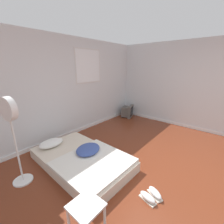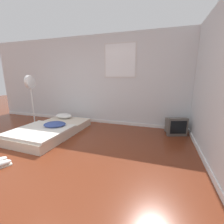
{
  "view_description": "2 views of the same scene",
  "coord_description": "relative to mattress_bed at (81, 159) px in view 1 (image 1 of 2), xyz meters",
  "views": [
    {
      "loc": [
        -2.29,
        -0.61,
        1.88
      ],
      "look_at": [
        0.76,
        1.96,
        0.64
      ],
      "focal_mm": 24.0,
      "sensor_mm": 36.0,
      "label": 1
    },
    {
      "loc": [
        1.83,
        -1.47,
        1.41
      ],
      "look_at": [
        0.77,
        1.82,
        0.61
      ],
      "focal_mm": 24.0,
      "sensor_mm": 36.0,
      "label": 2
    }
  ],
  "objects": [
    {
      "name": "ground_plane",
      "position": [
        0.73,
        -1.49,
        -0.13
      ],
      "size": [
        20.0,
        20.0,
        0.0
      ],
      "primitive_type": "plane",
      "color": "maroon"
    },
    {
      "name": "wall_right",
      "position": [
        3.38,
        -1.49,
        1.16
      ],
      "size": [
        0.08,
        8.0,
        2.6
      ],
      "color": "silver",
      "rests_on": "ground_plane"
    },
    {
      "name": "mattress_bed",
      "position": [
        0.0,
        0.0,
        0.0
      ],
      "size": [
        1.24,
        2.02,
        0.34
      ],
      "color": "beige",
      "rests_on": "ground_plane"
    },
    {
      "name": "wall_back",
      "position": [
        0.74,
        1.34,
        1.17
      ],
      "size": [
        7.64,
        0.08,
        2.6
      ],
      "color": "silver",
      "rests_on": "ground_plane"
    },
    {
      "name": "side_stool",
      "position": [
        -0.78,
        -1.07,
        0.21
      ],
      "size": [
        0.34,
        0.34,
        0.43
      ],
      "color": "silver",
      "rests_on": "ground_plane"
    },
    {
      "name": "crt_tv",
      "position": [
        2.99,
        0.94,
        0.09
      ],
      "size": [
        0.53,
        0.48,
        0.45
      ],
      "color": "#56514C",
      "rests_on": "ground_plane"
    },
    {
      "name": "sneaker_pair",
      "position": [
        0.15,
        -1.42,
        -0.08
      ],
      "size": [
        0.33,
        0.33,
        0.1
      ],
      "color": "silver",
      "rests_on": "ground_plane"
    },
    {
      "name": "standing_fan",
      "position": [
        -0.93,
        0.41,
        0.92
      ],
      "size": [
        0.31,
        0.37,
        1.46
      ],
      "color": "silver",
      "rests_on": "ground_plane"
    }
  ]
}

